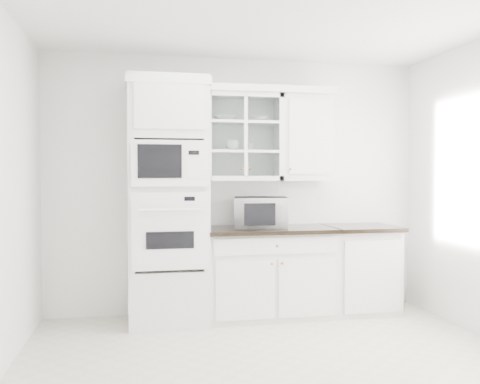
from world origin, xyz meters
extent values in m
cube|color=beige|center=(0.00, 0.00, 0.01)|extent=(4.00, 3.50, 0.01)
cube|color=white|center=(0.00, 1.74, 1.35)|extent=(4.00, 0.02, 2.70)
cube|color=white|center=(0.00, 0.00, 2.69)|extent=(4.00, 3.50, 0.02)
cube|color=silver|center=(-0.75, 1.43, 1.20)|extent=(0.76, 0.65, 2.40)
cube|color=white|center=(-0.75, 1.09, 0.94)|extent=(0.70, 0.03, 0.72)
cube|color=black|center=(-0.75, 1.07, 0.86)|extent=(0.44, 0.01, 0.16)
cube|color=white|center=(-0.75, 1.09, 1.56)|extent=(0.70, 0.03, 0.43)
cube|color=black|center=(-0.84, 1.07, 1.58)|extent=(0.40, 0.01, 0.31)
cube|color=silver|center=(0.28, 1.45, 0.44)|extent=(1.30, 0.60, 0.88)
cube|color=black|center=(0.28, 1.42, 0.90)|extent=(1.32, 0.67, 0.04)
cube|color=silver|center=(1.28, 1.45, 0.44)|extent=(0.70, 0.60, 0.88)
cube|color=black|center=(1.28, 1.42, 0.90)|extent=(0.72, 0.67, 0.04)
cube|color=silver|center=(0.03, 1.58, 1.85)|extent=(0.80, 0.33, 0.90)
cube|color=silver|center=(0.03, 1.58, 1.70)|extent=(0.74, 0.29, 0.02)
cube|color=silver|center=(0.03, 1.58, 2.00)|extent=(0.74, 0.29, 0.02)
cube|color=silver|center=(0.71, 1.58, 1.85)|extent=(0.55, 0.33, 0.90)
cube|color=white|center=(-0.07, 1.56, 2.33)|extent=(2.14, 0.38, 0.07)
imported|color=white|center=(0.19, 1.45, 1.08)|extent=(0.61, 0.54, 0.31)
imported|color=white|center=(-0.16, 1.57, 2.04)|extent=(0.25, 0.25, 0.06)
imported|color=white|center=(0.20, 1.60, 2.04)|extent=(0.20, 0.20, 0.06)
imported|color=white|center=(-0.08, 1.57, 1.77)|extent=(0.16, 0.16, 0.11)
imported|color=white|center=(0.10, 1.57, 1.75)|extent=(0.11, 0.11, 0.08)
camera|label=1|loc=(-0.99, -3.61, 1.47)|focal=38.00mm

